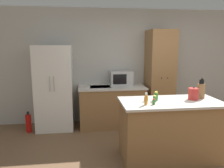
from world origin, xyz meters
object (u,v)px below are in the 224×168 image
object	(u,v)px
refrigerator	(55,88)
fire_extinguisher	(29,123)
knife_block	(201,91)
spice_bottle_tall_dark	(154,102)
pantry_cabinet	(159,78)
spice_bottle_green_herb	(155,99)
microwave	(121,78)
spice_bottle_pale_salt	(156,96)
kettle	(193,94)
spice_bottle_short_red	(146,99)
spice_bottle_amber_oil	(146,99)

from	to	relation	value
refrigerator	fire_extinguisher	distance (m)	0.90
knife_block	spice_bottle_tall_dark	distance (m)	0.92
pantry_cabinet	fire_extinguisher	xyz separation A→B (m)	(-2.86, -0.20, -0.86)
refrigerator	spice_bottle_green_herb	xyz separation A→B (m)	(1.68, -1.57, 0.10)
fire_extinguisher	spice_bottle_tall_dark	bearing A→B (deg)	-35.57
microwave	spice_bottle_pale_salt	world-z (taller)	microwave
microwave	fire_extinguisher	size ratio (longest dim) A/B	1.13
fire_extinguisher	pantry_cabinet	bearing A→B (deg)	3.97
microwave	spice_bottle_tall_dark	bearing A→B (deg)	-85.13
spice_bottle_green_herb	spice_bottle_tall_dark	bearing A→B (deg)	-112.31
knife_block	spice_bottle_pale_salt	distance (m)	0.77
knife_block	spice_bottle_pale_salt	world-z (taller)	knife_block
spice_bottle_green_herb	kettle	bearing A→B (deg)	4.37
pantry_cabinet	spice_bottle_pale_salt	bearing A→B (deg)	-111.29
spice_bottle_green_herb	knife_block	bearing A→B (deg)	8.22
spice_bottle_pale_salt	kettle	world-z (taller)	kettle
refrigerator	spice_bottle_short_red	bearing A→B (deg)	-48.80
refrigerator	spice_bottle_tall_dark	bearing A→B (deg)	-46.67
microwave	spice_bottle_tall_dark	world-z (taller)	microwave
knife_block	spice_bottle_tall_dark	size ratio (longest dim) A/B	3.94
refrigerator	pantry_cabinet	world-z (taller)	pantry_cabinet
pantry_cabinet	kettle	size ratio (longest dim) A/B	10.21
spice_bottle_tall_dark	knife_block	bearing A→B (deg)	17.15
microwave	knife_block	bearing A→B (deg)	-57.11
spice_bottle_short_red	spice_bottle_amber_oil	bearing A→B (deg)	73.77
microwave	spice_bottle_green_herb	world-z (taller)	microwave
knife_block	spice_bottle_green_herb	bearing A→B (deg)	-171.78
spice_bottle_tall_dark	spice_bottle_green_herb	bearing A→B (deg)	67.69
fire_extinguisher	spice_bottle_short_red	bearing A→B (deg)	-37.09
pantry_cabinet	microwave	xyz separation A→B (m)	(-0.86, 0.12, -0.01)
spice_bottle_amber_oil	spice_bottle_tall_dark	bearing A→B (deg)	-71.87
refrigerator	fire_extinguisher	size ratio (longest dim) A/B	4.07
spice_bottle_short_red	kettle	distance (m)	0.85
microwave	spice_bottle_short_red	distance (m)	1.86
pantry_cabinet	spice_bottle_green_herb	distance (m)	1.72
microwave	spice_bottle_tall_dark	size ratio (longest dim) A/B	5.78
fire_extinguisher	microwave	bearing A→B (deg)	8.97
spice_bottle_tall_dark	kettle	bearing A→B (deg)	15.84
refrigerator	spice_bottle_tall_dark	world-z (taller)	refrigerator
kettle	microwave	bearing A→B (deg)	117.63
microwave	knife_block	distance (m)	1.90
spice_bottle_short_red	fire_extinguisher	xyz separation A→B (m)	(-2.04, 1.55, -0.83)
spice_bottle_amber_oil	knife_block	bearing A→B (deg)	5.00
pantry_cabinet	knife_block	world-z (taller)	pantry_cabinet
spice_bottle_tall_dark	fire_extinguisher	size ratio (longest dim) A/B	0.20
spice_bottle_tall_dark	spice_bottle_short_red	distance (m)	0.12
spice_bottle_green_herb	refrigerator	bearing A→B (deg)	137.06
spice_bottle_tall_dark	fire_extinguisher	distance (m)	2.77
spice_bottle_short_red	spice_bottle_green_herb	bearing A→B (deg)	40.54
knife_block	spice_bottle_short_red	bearing A→B (deg)	-164.73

